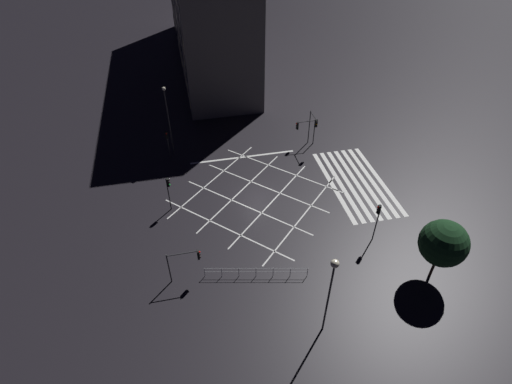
{
  "coord_description": "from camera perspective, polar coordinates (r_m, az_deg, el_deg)",
  "views": [
    {
      "loc": [
        -31.21,
        6.83,
        27.15
      ],
      "look_at": [
        0.0,
        0.0,
        0.61
      ],
      "focal_mm": 28.0,
      "sensor_mm": 36.0,
      "label": 1
    }
  ],
  "objects": [
    {
      "name": "traffic_light_se_main",
      "position": [
        48.19,
        8.15,
        9.58
      ],
      "size": [
        2.37,
        0.36,
        4.47
      ],
      "rotation": [
        0.0,
        0.0,
        3.14
      ],
      "color": "#2D2D30",
      "rests_on": "ground_plane"
    },
    {
      "name": "traffic_light_median_north",
      "position": [
        39.57,
        -12.4,
        0.62
      ],
      "size": [
        0.36,
        0.39,
        3.91
      ],
      "rotation": [
        0.0,
        0.0,
        -1.57
      ],
      "color": "#2D2D30",
      "rests_on": "ground_plane"
    },
    {
      "name": "traffic_light_nw_cross",
      "position": [
        33.07,
        -9.9,
        -9.43
      ],
      "size": [
        0.36,
        2.74,
        3.33
      ],
      "rotation": [
        0.0,
        0.0,
        -1.57
      ],
      "color": "#2D2D30",
      "rests_on": "ground_plane"
    },
    {
      "name": "street_tree_near",
      "position": [
        34.88,
        25.21,
        -6.65
      ],
      "size": [
        3.82,
        3.82,
        5.94
      ],
      "color": "#473323",
      "rests_on": "ground_plane"
    },
    {
      "name": "road_markings",
      "position": [
        44.13,
        9.61,
        1.09
      ],
      "size": [
        18.7,
        23.57,
        0.01
      ],
      "color": "silver",
      "rests_on": "ground_plane"
    },
    {
      "name": "traffic_light_ne_main",
      "position": [
        46.94,
        -12.54,
        7.32
      ],
      "size": [
        0.39,
        0.36,
        3.79
      ],
      "rotation": [
        0.0,
        0.0,
        3.14
      ],
      "color": "#2D2D30",
      "rests_on": "ground_plane"
    },
    {
      "name": "ground_plane",
      "position": [
        41.93,
        0.0,
        -0.65
      ],
      "size": [
        200.0,
        200.0,
        0.0
      ],
      "primitive_type": "plane",
      "color": "black"
    },
    {
      "name": "traffic_light_sw_cross",
      "position": [
        36.87,
        16.98,
        -3.25
      ],
      "size": [
        0.36,
        0.39,
        4.28
      ],
      "rotation": [
        0.0,
        0.0,
        1.57
      ],
      "color": "#2D2D30",
      "rests_on": "ground_plane"
    },
    {
      "name": "street_lamp_east",
      "position": [
        27.4,
        10.78,
        -12.23
      ],
      "size": [
        0.58,
        0.58,
        7.81
      ],
      "color": "#2D2D30",
      "rests_on": "ground_plane"
    },
    {
      "name": "pedestrian_railing",
      "position": [
        34.1,
        0.0,
        -11.24
      ],
      "size": [
        1.9,
        8.5,
        1.05
      ],
      "rotation": [
        0.0,
        0.0,
        -1.79
      ],
      "color": "#9EA0A5",
      "rests_on": "ground_plane"
    },
    {
      "name": "street_lamp_west",
      "position": [
        46.57,
        -12.51,
        10.93
      ],
      "size": [
        0.42,
        0.42,
        8.56
      ],
      "color": "#2D2D30",
      "rests_on": "ground_plane"
    },
    {
      "name": "traffic_light_se_cross",
      "position": [
        48.96,
        6.9,
        9.17
      ],
      "size": [
        0.36,
        2.46,
        3.4
      ],
      "rotation": [
        0.0,
        0.0,
        1.57
      ],
      "color": "#2D2D30",
      "rests_on": "ground_plane"
    }
  ]
}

